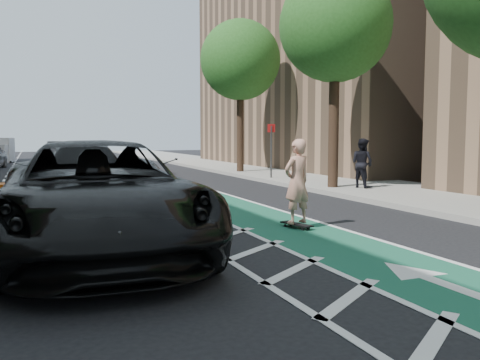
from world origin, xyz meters
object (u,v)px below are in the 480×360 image
suv_near (96,197)px  skateboarder (297,181)px  suv_far (84,173)px  barrel_a (7,210)px

suv_near → skateboarder: bearing=10.7°
skateboarder → suv_near: skateboarder is taller
skateboarder → suv_far: 7.33m
skateboarder → suv_far: size_ratio=0.30×
suv_far → barrel_a: (-1.93, -4.51, -0.38)m
suv_near → suv_far: bearing=88.4°
skateboarder → suv_far: bearing=-73.4°
skateboarder → suv_far: (-3.75, 6.30, -0.15)m
suv_far → suv_near: bearing=-92.9°
barrel_a → suv_near: bearing=-58.4°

